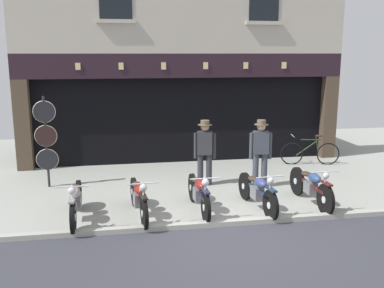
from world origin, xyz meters
name	(u,v)px	position (x,y,z in m)	size (l,w,h in m)	color
ground	(241,251)	(0.00, -0.98, -0.04)	(21.76, 22.00, 0.18)	#989A92
shop_facade	(176,99)	(0.00, 6.99, 1.77)	(10.06, 4.42, 6.64)	black
motorcycle_left	(76,201)	(-2.90, 0.84, 0.42)	(0.62, 1.99, 0.91)	black
motorcycle_center_left	(139,197)	(-1.64, 0.84, 0.42)	(0.62, 2.02, 0.91)	black
motorcycle_center	(199,192)	(-0.37, 0.94, 0.42)	(0.62, 1.98, 0.92)	black
motorcycle_center_right	(258,191)	(0.90, 0.84, 0.42)	(0.62, 1.98, 0.91)	black
motorcycle_right	(311,186)	(2.17, 0.94, 0.43)	(0.62, 2.04, 0.93)	black
salesman_left	(205,149)	(0.14, 2.81, 0.93)	(0.55, 0.36, 1.67)	#2D2D33
shopkeeper_center	(260,150)	(1.47, 2.39, 0.95)	(0.56, 0.35, 1.71)	#3D424C
tyre_sign_pole	(46,137)	(-3.77, 3.31, 1.29)	(0.55, 0.06, 2.29)	#232328
advert_board_near	(228,105)	(1.41, 5.40, 1.73)	(0.79, 0.03, 1.08)	silver
leaning_bicycle	(310,153)	(3.70, 4.30, 0.37)	(1.75, 0.54, 0.93)	black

